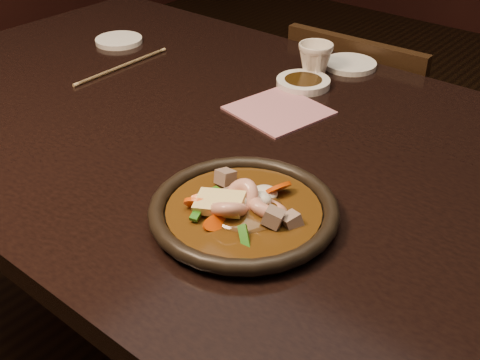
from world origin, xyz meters
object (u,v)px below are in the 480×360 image
Objects in this scene: plate at (244,211)px; tea_cup at (315,58)px; chair at (361,156)px; table at (235,169)px.

plate is 0.54m from tea_cup.
plate is 3.65× the size of tea_cup.
chair is at bearing 90.22° from tea_cup.
chair is 0.45m from tea_cup.
plate is at bearing -66.59° from tea_cup.
table is at bearing 91.27° from chair.
table is 2.04× the size of chair.
plate is (0.21, -0.76, 0.34)m from chair.
chair is at bearing 93.86° from table.
plate is (0.18, -0.19, 0.09)m from table.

